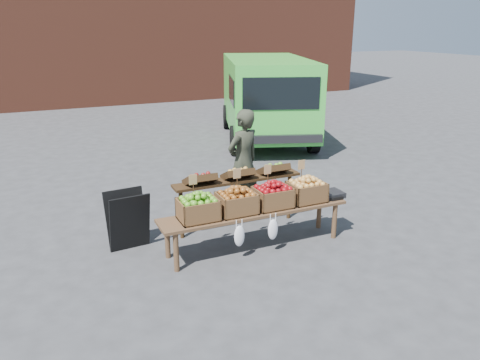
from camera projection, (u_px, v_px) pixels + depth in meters
name	position (u px, v px, depth m)	size (l,w,h in m)	color
ground	(214.00, 252.00, 6.47)	(80.00, 80.00, 0.00)	#3E3F41
delivery_van	(266.00, 100.00, 12.50)	(2.22, 4.83, 2.16)	green
vendor	(243.00, 161.00, 7.67)	(0.63, 0.41, 1.72)	#2D3124
chalkboard_sign	(128.00, 220.00, 6.47)	(0.55, 0.31, 0.84)	black
back_table	(238.00, 196.00, 7.10)	(2.10, 0.44, 1.04)	#301F0F
display_bench	(255.00, 229.00, 6.53)	(2.70, 0.56, 0.57)	#513722
crate_golden_apples	(198.00, 210.00, 6.07)	(0.50, 0.40, 0.28)	#408A20
crate_russet_pears	(237.00, 203.00, 6.29)	(0.50, 0.40, 0.28)	brown
crate_red_apples	(273.00, 197.00, 6.50)	(0.50, 0.40, 0.28)	#64000D
crate_green_apples	(307.00, 192.00, 6.72)	(0.50, 0.40, 0.28)	gold
weighing_scale	(331.00, 194.00, 6.91)	(0.34, 0.30, 0.08)	black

